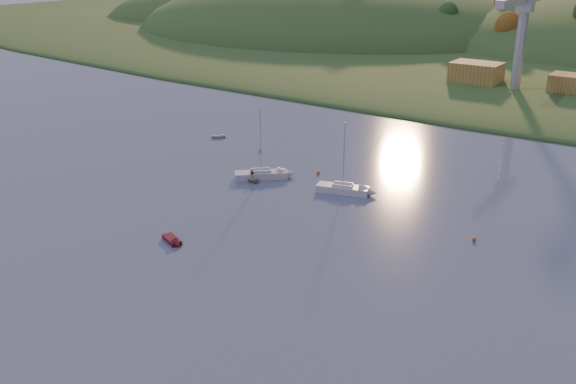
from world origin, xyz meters
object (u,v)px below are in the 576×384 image
Objects in this scene: canoe at (252,179)px; sailboat_near at (261,174)px; sailboat_far at (343,188)px; red_tender at (174,242)px; grey_dinghy at (221,137)px.

sailboat_near is at bearing 15.09° from canoe.
sailboat_far is 13.75m from canoe.
sailboat_far is at bearing -35.12° from sailboat_near.
red_tender is at bearing -123.26° from sailboat_far.
canoe is at bearing -144.57° from sailboat_near.
sailboat_far reaches higher than red_tender.
grey_dinghy is at bearing 145.38° from red_tender.
sailboat_near is at bearing 171.37° from sailboat_far.
canoe is at bearing 178.25° from sailboat_far.
canoe is (-0.35, -1.71, -0.38)m from sailboat_near.
sailboat_near reaches higher than canoe.
sailboat_far reaches higher than canoe.
red_tender is (5.61, -22.01, -0.07)m from canoe.
sailboat_far is (12.94, 1.79, -0.03)m from sailboat_near.
red_tender reaches higher than grey_dinghy.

